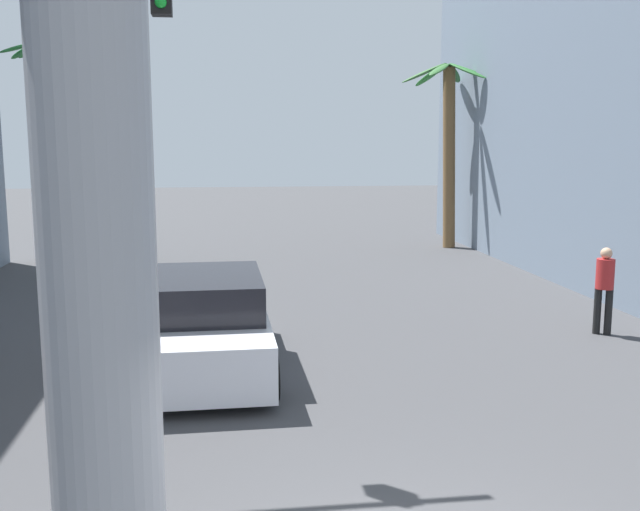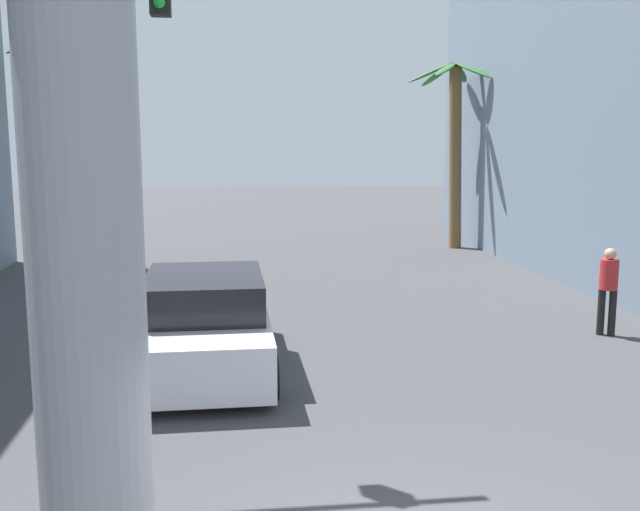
{
  "view_description": "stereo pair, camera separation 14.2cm",
  "coord_description": "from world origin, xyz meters",
  "px_view_note": "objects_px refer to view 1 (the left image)",
  "views": [
    {
      "loc": [
        -1.37,
        -5.05,
        3.64
      ],
      "look_at": [
        0.0,
        5.11,
        2.04
      ],
      "focal_mm": 40.0,
      "sensor_mm": 36.0,
      "label": 1
    },
    {
      "loc": [
        -1.23,
        -5.06,
        3.64
      ],
      "look_at": [
        0.0,
        5.11,
        2.04
      ],
      "focal_mm": 40.0,
      "sensor_mm": 36.0,
      "label": 2
    }
  ],
  "objects_px": {
    "car_lead": "(204,324)",
    "palm_tree_far_left": "(49,124)",
    "pedestrian_far_left": "(65,243)",
    "pedestrian_mid_right": "(605,284)",
    "palm_tree_far_right": "(449,135)"
  },
  "relations": [
    {
      "from": "pedestrian_mid_right",
      "to": "car_lead",
      "type": "bearing_deg",
      "value": -171.64
    },
    {
      "from": "pedestrian_far_left",
      "to": "palm_tree_far_left",
      "type": "bearing_deg",
      "value": 106.35
    },
    {
      "from": "palm_tree_far_left",
      "to": "pedestrian_far_left",
      "type": "bearing_deg",
      "value": -73.65
    },
    {
      "from": "car_lead",
      "to": "pedestrian_far_left",
      "type": "bearing_deg",
      "value": 115.59
    },
    {
      "from": "palm_tree_far_left",
      "to": "pedestrian_far_left",
      "type": "xyz_separation_m",
      "value": [
        1.0,
        -3.41,
        -3.18
      ]
    },
    {
      "from": "car_lead",
      "to": "pedestrian_far_left",
      "type": "distance_m",
      "value": 8.88
    },
    {
      "from": "car_lead",
      "to": "palm_tree_far_right",
      "type": "distance_m",
      "value": 15.69
    },
    {
      "from": "palm_tree_far_left",
      "to": "pedestrian_mid_right",
      "type": "xyz_separation_m",
      "value": [
        12.41,
        -10.3,
        -3.24
      ]
    },
    {
      "from": "car_lead",
      "to": "pedestrian_mid_right",
      "type": "xyz_separation_m",
      "value": [
        7.57,
        1.11,
        0.26
      ]
    },
    {
      "from": "car_lead",
      "to": "palm_tree_far_left",
      "type": "bearing_deg",
      "value": 112.95
    },
    {
      "from": "palm_tree_far_left",
      "to": "palm_tree_far_right",
      "type": "xyz_separation_m",
      "value": [
        13.05,
        1.56,
        -0.3
      ]
    },
    {
      "from": "palm_tree_far_right",
      "to": "pedestrian_far_left",
      "type": "xyz_separation_m",
      "value": [
        -12.05,
        -4.98,
        -2.88
      ]
    },
    {
      "from": "car_lead",
      "to": "pedestrian_mid_right",
      "type": "bearing_deg",
      "value": 8.36
    },
    {
      "from": "palm_tree_far_left",
      "to": "pedestrian_far_left",
      "type": "distance_m",
      "value": 4.77
    },
    {
      "from": "palm_tree_far_right",
      "to": "palm_tree_far_left",
      "type": "bearing_deg",
      "value": -173.17
    }
  ]
}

